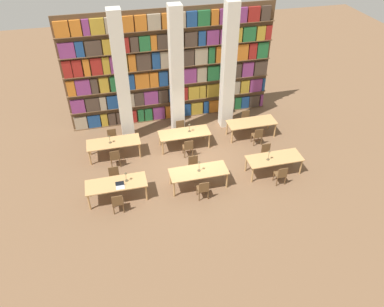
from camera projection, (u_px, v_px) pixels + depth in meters
name	position (u px, v px, depth m)	size (l,w,h in m)	color
ground_plane	(191.00, 164.00, 16.27)	(40.00, 40.00, 0.00)	brown
bookshelf_bank	(171.00, 69.00, 17.75)	(9.94, 0.35, 5.50)	brown
pillar_left	(122.00, 80.00, 16.10)	(0.57, 0.57, 6.00)	silver
pillar_center	(177.00, 74.00, 16.56)	(0.57, 0.57, 6.00)	silver
pillar_right	(228.00, 69.00, 17.02)	(0.57, 0.57, 6.00)	silver
reading_table_0	(116.00, 185.00, 14.19)	(2.31, 0.89, 0.77)	tan
chair_0	(118.00, 202.00, 13.75)	(0.42, 0.40, 0.89)	brown
chair_1	(114.00, 177.00, 14.88)	(0.42, 0.40, 0.89)	brown
desk_lamp_0	(126.00, 175.00, 14.08)	(0.14, 0.14, 0.43)	brown
laptop	(120.00, 186.00, 13.95)	(0.32, 0.22, 0.21)	silver
reading_table_1	(199.00, 173.00, 14.75)	(2.31, 0.89, 0.77)	tan
chair_2	(203.00, 189.00, 14.32)	(0.42, 0.40, 0.89)	brown
chair_3	(194.00, 165.00, 15.45)	(0.42, 0.40, 0.89)	brown
desk_lamp_1	(199.00, 164.00, 14.53)	(0.14, 0.14, 0.49)	brown
reading_table_2	(274.00, 159.00, 15.43)	(2.31, 0.89, 0.77)	tan
chair_4	(281.00, 174.00, 14.99)	(0.42, 0.40, 0.89)	brown
chair_5	(266.00, 153.00, 16.12)	(0.42, 0.40, 0.89)	brown
desk_lamp_2	(269.00, 153.00, 15.09)	(0.14, 0.14, 0.48)	brown
reading_table_3	(114.00, 143.00, 16.32)	(2.31, 0.89, 0.77)	tan
chair_6	(115.00, 157.00, 15.88)	(0.42, 0.40, 0.89)	brown
chair_7	(112.00, 138.00, 17.01)	(0.42, 0.40, 0.89)	brown
desk_lamp_3	(109.00, 138.00, 16.07)	(0.14, 0.14, 0.39)	brown
reading_table_4	(184.00, 134.00, 16.90)	(2.31, 0.89, 0.77)	tan
chair_8	(188.00, 147.00, 16.46)	(0.42, 0.40, 0.89)	brown
chair_9	(181.00, 129.00, 17.59)	(0.42, 0.40, 0.89)	brown
desk_lamp_4	(189.00, 126.00, 16.76)	(0.14, 0.14, 0.43)	brown
reading_table_5	(252.00, 123.00, 17.61)	(2.31, 0.89, 0.77)	tan
chair_10	(257.00, 135.00, 17.18)	(0.42, 0.40, 0.89)	brown
chair_11	(246.00, 119.00, 18.31)	(0.42, 0.40, 0.89)	brown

